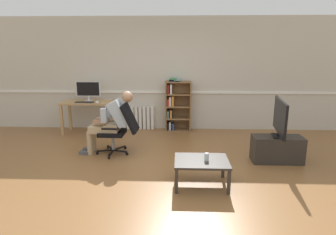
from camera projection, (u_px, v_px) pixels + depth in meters
ground_plane at (157, 171)px, 4.69m from camera, size 18.00×18.00×0.00m
back_wall at (165, 74)px, 6.96m from camera, size 12.00×0.13×2.70m
computer_desk at (88, 107)px, 6.70m from camera, size 1.16×0.59×0.76m
imac_monitor at (88, 90)px, 6.69m from camera, size 0.57×0.14×0.46m
keyboard at (84, 102)px, 6.54m from camera, size 0.42×0.12×0.02m
computer_mouse at (97, 102)px, 6.55m from camera, size 0.06×0.10×0.03m
bookshelf at (176, 106)px, 6.91m from camera, size 0.61×0.29×1.28m
radiator at (138, 118)px, 7.12m from camera, size 0.77×0.08×0.57m
office_chair at (120, 127)px, 5.36m from camera, size 0.81×0.61×0.97m
person_seated at (111, 121)px, 5.35m from camera, size 1.04×0.40×1.20m
tv_stand at (277, 149)px, 5.04m from camera, size 0.86×0.37×0.46m
tv_screen at (280, 118)px, 4.90m from camera, size 0.25×1.00×0.65m
coffee_table at (201, 163)px, 4.14m from camera, size 0.77×0.60×0.39m
drinking_glass at (207, 157)px, 4.09m from camera, size 0.06×0.06×0.11m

